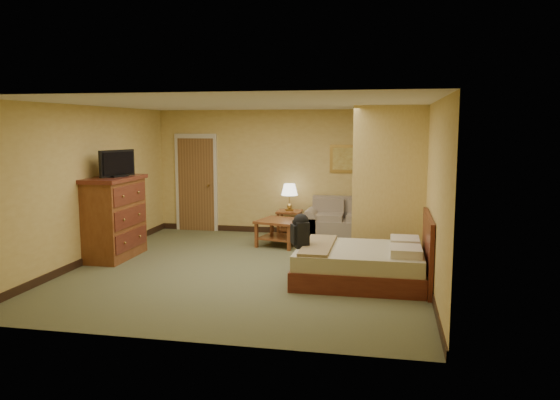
% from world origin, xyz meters
% --- Properties ---
extents(floor, '(6.00, 6.00, 0.00)m').
position_xyz_m(floor, '(0.00, 0.00, 0.00)').
color(floor, brown).
rests_on(floor, ground).
extents(ceiling, '(6.00, 6.00, 0.00)m').
position_xyz_m(ceiling, '(0.00, 0.00, 2.60)').
color(ceiling, white).
rests_on(ceiling, back_wall).
extents(back_wall, '(5.50, 0.02, 2.60)m').
position_xyz_m(back_wall, '(0.00, 3.00, 1.30)').
color(back_wall, tan).
rests_on(back_wall, floor).
extents(left_wall, '(0.02, 6.00, 2.60)m').
position_xyz_m(left_wall, '(-2.75, 0.00, 1.30)').
color(left_wall, tan).
rests_on(left_wall, floor).
extents(right_wall, '(0.02, 6.00, 2.60)m').
position_xyz_m(right_wall, '(2.75, 0.00, 1.30)').
color(right_wall, tan).
rests_on(right_wall, floor).
extents(partition, '(1.20, 0.15, 2.60)m').
position_xyz_m(partition, '(2.15, 0.93, 1.30)').
color(partition, tan).
rests_on(partition, floor).
extents(door, '(0.94, 0.16, 2.10)m').
position_xyz_m(door, '(-1.95, 2.96, 1.03)').
color(door, beige).
rests_on(door, floor).
extents(baseboard, '(5.50, 0.02, 0.12)m').
position_xyz_m(baseboard, '(0.00, 2.99, 0.06)').
color(baseboard, black).
rests_on(baseboard, floor).
extents(loveseat, '(1.68, 0.78, 0.85)m').
position_xyz_m(loveseat, '(1.31, 2.57, 0.28)').
color(loveseat, gray).
rests_on(loveseat, floor).
extents(side_table, '(0.49, 0.49, 0.54)m').
position_xyz_m(side_table, '(0.16, 2.65, 0.36)').
color(side_table, brown).
rests_on(side_table, floor).
extents(table_lamp, '(0.33, 0.33, 0.55)m').
position_xyz_m(table_lamp, '(0.16, 2.65, 0.96)').
color(table_lamp, '#A6853D').
rests_on(table_lamp, side_table).
extents(coffee_table, '(0.94, 0.94, 0.50)m').
position_xyz_m(coffee_table, '(0.14, 1.78, 0.36)').
color(coffee_table, brown).
rests_on(coffee_table, floor).
extents(wall_picture, '(0.74, 0.04, 0.57)m').
position_xyz_m(wall_picture, '(1.31, 2.97, 1.60)').
color(wall_picture, '#B78E3F').
rests_on(wall_picture, back_wall).
extents(dresser, '(0.69, 1.32, 1.41)m').
position_xyz_m(dresser, '(-2.48, 0.29, 0.71)').
color(dresser, brown).
rests_on(dresser, floor).
extents(tv, '(0.29, 0.73, 0.46)m').
position_xyz_m(tv, '(-2.38, 0.29, 1.62)').
color(tv, black).
rests_on(tv, dresser).
extents(bed, '(1.92, 1.57, 1.02)m').
position_xyz_m(bed, '(1.82, -0.38, 0.28)').
color(bed, '#521C13').
rests_on(bed, floor).
extents(backpack, '(0.29, 0.34, 0.49)m').
position_xyz_m(backpack, '(0.90, -0.44, 0.76)').
color(backpack, black).
rests_on(backpack, bed).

